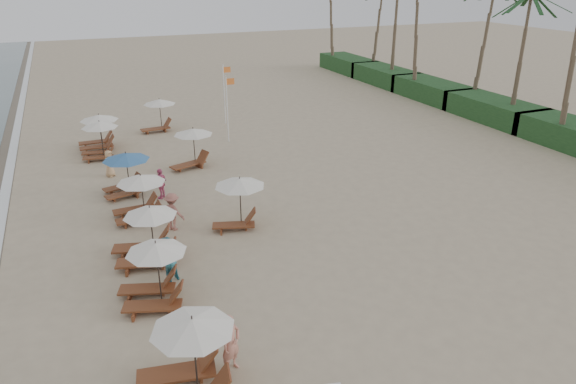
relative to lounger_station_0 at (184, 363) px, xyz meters
name	(u,v)px	position (x,y,z in m)	size (l,w,h in m)	color
ground	(315,275)	(5.77, 4.06, -1.07)	(160.00, 160.00, 0.00)	tan
foam_line	(0,219)	(-5.43, 14.06, -1.06)	(0.50, 140.00, 0.02)	white
shrub_hedge	(494,110)	(27.77, 18.56, -0.27)	(3.20, 53.00, 1.60)	#193D1C
lounger_station_0	(184,363)	(0.00, 0.00, 0.00)	(2.75, 2.35, 2.40)	brown
lounger_station_1	(151,276)	(-0.07, 4.64, -0.02)	(2.50, 2.39, 2.27)	brown
lounger_station_2	(145,239)	(0.16, 7.63, -0.11)	(2.71, 2.61, 2.24)	brown
lounger_station_3	(138,198)	(0.48, 11.61, -0.03)	(2.53, 2.19, 2.08)	brown
lounger_station_4	(124,173)	(0.28, 14.78, 0.10)	(2.56, 2.33, 2.17)	brown
lounger_station_5	(98,139)	(-0.44, 21.09, 0.11)	(2.41, 2.14, 2.26)	brown
lounger_station_6	(97,132)	(-0.36, 23.16, 0.02)	(2.69, 2.37, 2.17)	brown
inland_station_0	(237,197)	(4.39, 9.02, 0.36)	(2.63, 2.24, 2.22)	brown
inland_station_1	(191,145)	(4.30, 17.38, 0.25)	(2.81, 2.25, 2.22)	brown
inland_station_2	(158,112)	(3.90, 25.54, 0.28)	(2.73, 2.24, 2.22)	brown
beachgoer_near	(231,343)	(1.40, 0.47, -0.15)	(0.67, 0.44, 1.84)	tan
beachgoer_mid_a	(167,260)	(0.64, 5.76, -0.17)	(0.88, 0.68, 1.81)	teal
beachgoer_mid_b	(173,212)	(1.70, 9.89, -0.21)	(1.11, 0.64, 1.72)	#9B5B4F
beachgoer_far_a	(161,183)	(1.87, 13.57, -0.29)	(0.92, 0.38, 1.56)	#CB517A
beachgoer_far_b	(110,163)	(-0.17, 17.70, -0.33)	(0.73, 0.48, 1.49)	tan
flag_pole_near	(228,106)	(7.73, 21.22, 1.36)	(0.60, 0.08, 4.37)	silver
flag_pole_far	(225,91)	(8.84, 25.61, 1.34)	(0.59, 0.08, 4.34)	silver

